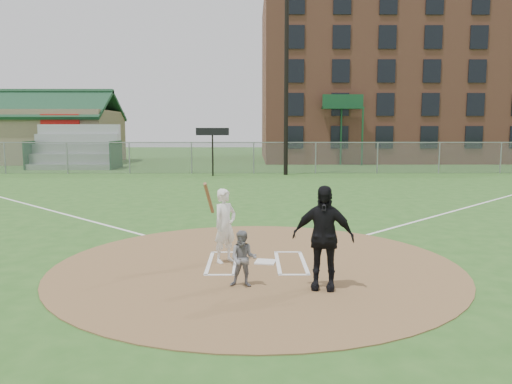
{
  "coord_description": "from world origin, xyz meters",
  "views": [
    {
      "loc": [
        -0.09,
        -10.14,
        2.83
      ],
      "look_at": [
        0.0,
        2.0,
        1.3
      ],
      "focal_mm": 35.0,
      "sensor_mm": 36.0,
      "label": 1
    }
  ],
  "objects_px": {
    "home_plate": "(265,262)",
    "batter_at_plate": "(225,225)",
    "catcher": "(243,259)",
    "umpire": "(323,237)"
  },
  "relations": [
    {
      "from": "home_plate",
      "to": "batter_at_plate",
      "type": "xyz_separation_m",
      "value": [
        -0.86,
        0.05,
        0.78
      ]
    },
    {
      "from": "catcher",
      "to": "umpire",
      "type": "bearing_deg",
      "value": 0.82
    },
    {
      "from": "home_plate",
      "to": "catcher",
      "type": "xyz_separation_m",
      "value": [
        -0.44,
        -1.61,
        0.5
      ]
    },
    {
      "from": "home_plate",
      "to": "catcher",
      "type": "height_order",
      "value": "catcher"
    },
    {
      "from": "catcher",
      "to": "home_plate",
      "type": "bearing_deg",
      "value": 80.58
    },
    {
      "from": "catcher",
      "to": "batter_at_plate",
      "type": "bearing_deg",
      "value": 109.89
    },
    {
      "from": "home_plate",
      "to": "batter_at_plate",
      "type": "distance_m",
      "value": 1.16
    },
    {
      "from": "home_plate",
      "to": "catcher",
      "type": "relative_size",
      "value": 0.41
    },
    {
      "from": "home_plate",
      "to": "batter_at_plate",
      "type": "bearing_deg",
      "value": 176.43
    },
    {
      "from": "catcher",
      "to": "umpire",
      "type": "height_order",
      "value": "umpire"
    }
  ]
}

